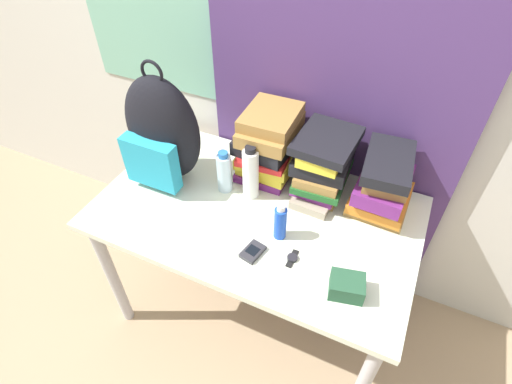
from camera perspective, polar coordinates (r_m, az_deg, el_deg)
ground_plane at (r=2.02m, az=-4.85°, el=-24.36°), size 12.00×12.00×0.00m
wall_back at (r=1.64m, az=7.05°, el=21.05°), size 6.00×0.06×2.50m
curtain_blue at (r=1.55m, az=12.25°, el=19.08°), size 1.06×0.04×2.50m
desk at (r=1.64m, az=0.00°, el=-4.78°), size 1.25×0.74×0.73m
backpack at (r=1.63m, az=-13.31°, el=8.22°), size 0.33×0.22×0.52m
book_stack_left at (r=1.64m, az=1.87°, el=6.87°), size 0.23×0.29×0.31m
book_stack_center at (r=1.59m, az=9.68°, el=4.11°), size 0.23×0.29×0.27m
book_stack_right at (r=1.58m, az=17.76°, el=0.96°), size 0.22×0.29×0.25m
water_bottle at (r=1.61m, az=-4.55°, el=2.81°), size 0.06×0.06×0.19m
sports_bottle at (r=1.56m, az=-0.78°, el=2.69°), size 0.06×0.06×0.24m
sunscreen_bottle at (r=1.44m, az=3.49°, el=-4.34°), size 0.05×0.05×0.16m
cell_phone at (r=1.43m, az=-0.48°, el=-8.52°), size 0.08×0.10×0.02m
sunglasses_case at (r=1.58m, az=7.55°, el=-2.13°), size 0.15×0.06×0.04m
camera_pouch at (r=1.35m, az=12.84°, el=-13.00°), size 0.13×0.11×0.07m
wristwatch at (r=1.42m, az=5.20°, el=-9.39°), size 0.04×0.08×0.01m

